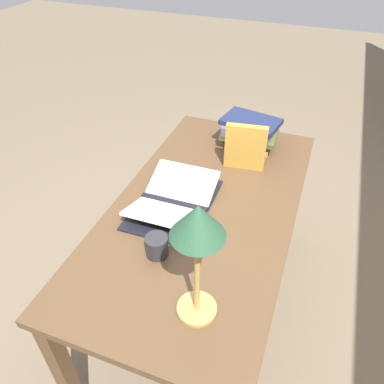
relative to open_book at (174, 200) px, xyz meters
The scene contains 7 objects.
ground_plane 0.79m from the open_book, 108.93° to the left, with size 12.00×12.00×0.00m, color #70604C.
reading_desk 0.18m from the open_book, 108.93° to the left, with size 1.53×0.78×0.76m.
open_book is the anchor object (origin of this frame).
book_stack_tall 0.63m from the open_book, 162.44° to the left, with size 0.24×0.32×0.16m.
book_standing_upright 0.46m from the open_book, 151.09° to the left, with size 0.06×0.20×0.23m.
reading_lamp 0.64m from the open_book, 30.62° to the left, with size 0.16×0.16×0.46m.
coffee_mug 0.29m from the open_book, 10.19° to the left, with size 0.12×0.09×0.09m.
Camera 1 is at (1.20, 0.39, 1.84)m, focal length 35.00 mm.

